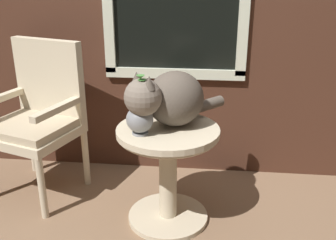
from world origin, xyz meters
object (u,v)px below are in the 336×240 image
at_px(wicker_chair, 38,113).
at_px(wicker_side_table, 168,160).
at_px(pewter_vase_with_ivy, 140,116).
at_px(cat, 170,98).

bearing_deg(wicker_chair, wicker_side_table, -18.04).
bearing_deg(wicker_side_table, wicker_chair, 161.96).
height_order(wicker_side_table, pewter_vase_with_ivy, pewter_vase_with_ivy).
relative_size(wicker_side_table, pewter_vase_with_ivy, 1.79).
bearing_deg(wicker_side_table, cat, 79.11).
bearing_deg(wicker_chair, pewter_vase_with_ivy, -27.25).
height_order(wicker_chair, pewter_vase_with_ivy, wicker_chair).
bearing_deg(cat, pewter_vase_with_ivy, -138.39).
xyz_separation_m(wicker_side_table, pewter_vase_with_ivy, (-0.14, -0.10, 0.30)).
bearing_deg(pewter_vase_with_ivy, wicker_side_table, 34.11).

